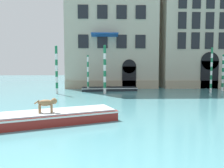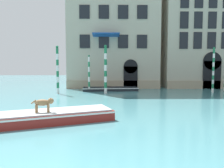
{
  "view_description": "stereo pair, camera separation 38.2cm",
  "coord_description": "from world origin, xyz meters",
  "views": [
    {
      "loc": [
        1.42,
        -3.05,
        2.66
      ],
      "look_at": [
        2.01,
        14.55,
        1.2
      ],
      "focal_mm": 35.0,
      "sensor_mm": 36.0,
      "label": 1
    },
    {
      "loc": [
        1.81,
        -3.05,
        2.66
      ],
      "look_at": [
        2.01,
        14.55,
        1.2
      ],
      "focal_mm": 35.0,
      "sensor_mm": 36.0,
      "label": 2
    }
  ],
  "objects": [
    {
      "name": "palazzo_left",
      "position": [
        2.26,
        25.27,
        7.79
      ],
      "size": [
        10.93,
        7.4,
        15.61
      ],
      "color": "#B2A893",
      "rests_on": "ground_plane"
    },
    {
      "name": "mooring_pole_0",
      "position": [
        1.43,
        17.84,
        2.35
      ],
      "size": [
        0.28,
        0.28,
        4.66
      ],
      "color": "white",
      "rests_on": "ground_plane"
    },
    {
      "name": "mooring_pole_2",
      "position": [
        12.15,
        18.59,
        2.28
      ],
      "size": [
        0.21,
        0.21,
        4.52
      ],
      "color": "white",
      "rests_on": "ground_plane"
    },
    {
      "name": "dog_on_deck",
      "position": [
        -1.19,
        6.83,
        0.98
      ],
      "size": [
        1.0,
        0.39,
        0.67
      ],
      "rotation": [
        0.0,
        0.0,
        0.16
      ],
      "color": "#997047",
      "rests_on": "boat_foreground"
    },
    {
      "name": "mooring_pole_4",
      "position": [
        -0.31,
        19.52,
        1.91
      ],
      "size": [
        0.2,
        0.2,
        3.78
      ],
      "color": "white",
      "rests_on": "ground_plane"
    },
    {
      "name": "palazzo_right",
      "position": [
        13.58,
        25.26,
        6.42
      ],
      "size": [
        10.09,
        6.13,
        12.86
      ],
      "color": "#B2A893",
      "rests_on": "ground_plane"
    },
    {
      "name": "boat_foreground",
      "position": [
        -1.8,
        6.81,
        0.29
      ],
      "size": [
        7.77,
        4.38,
        0.54
      ],
      "rotation": [
        0.0,
        0.0,
        0.37
      ],
      "color": "maroon",
      "rests_on": "ground_plane"
    },
    {
      "name": "mooring_pole_3",
      "position": [
        -3.14,
        17.8,
        2.31
      ],
      "size": [
        0.25,
        0.25,
        4.58
      ],
      "color": "white",
      "rests_on": "ground_plane"
    },
    {
      "name": "boat_moored_near_palazzo",
      "position": [
        1.89,
        20.4,
        0.2
      ],
      "size": [
        5.97,
        2.3,
        0.37
      ],
      "rotation": [
        0.0,
        0.0,
        0.08
      ],
      "color": "black",
      "rests_on": "ground_plane"
    }
  ]
}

